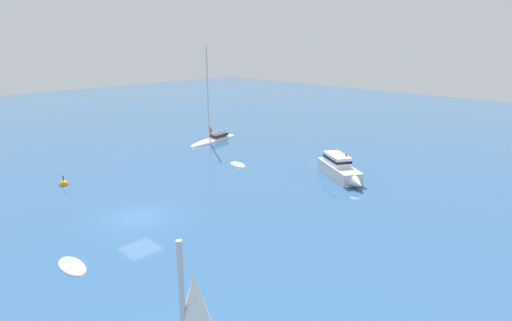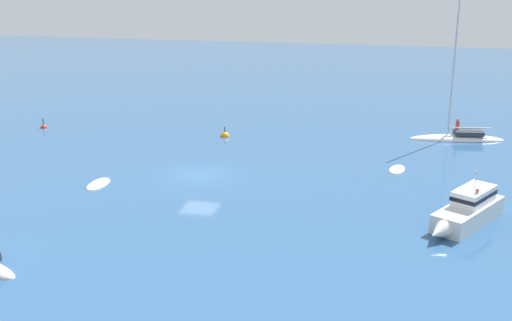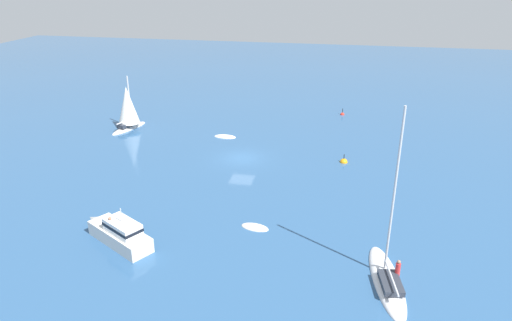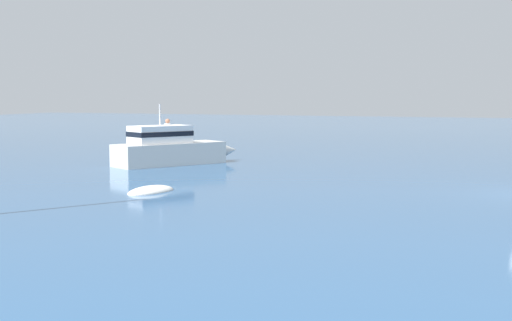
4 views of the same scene
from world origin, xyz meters
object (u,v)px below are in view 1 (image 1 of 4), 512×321
(cabin_cruiser, at_px, (340,169))
(dinghy, at_px, (238,165))
(yacht, at_px, (214,139))
(tender, at_px, (72,267))
(channel_buoy, at_px, (64,185))

(cabin_cruiser, bearing_deg, dinghy, -126.75)
(yacht, distance_m, tender, 30.11)
(tender, xyz_separation_m, channel_buoy, (-14.08, 5.03, 0.00))
(tender, height_order, channel_buoy, channel_buoy)
(tender, xyz_separation_m, cabin_cruiser, (1.72, 23.66, 0.83))
(channel_buoy, bearing_deg, cabin_cruiser, 49.69)
(tender, bearing_deg, cabin_cruiser, -92.87)
(dinghy, height_order, cabin_cruiser, cabin_cruiser)
(dinghy, height_order, yacht, yacht)
(dinghy, relative_size, yacht, 0.20)
(dinghy, bearing_deg, tender, 122.41)
(cabin_cruiser, bearing_deg, channel_buoy, -99.98)
(dinghy, relative_size, tender, 0.91)
(dinghy, distance_m, channel_buoy, 15.98)
(yacht, height_order, cabin_cruiser, yacht)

